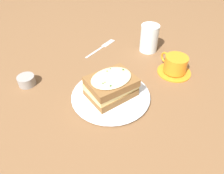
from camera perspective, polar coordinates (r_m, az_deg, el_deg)
name	(u,v)px	position (r m, az deg, el deg)	size (l,w,h in m)	color
ground_plane	(109,94)	(0.74, -0.91, -1.76)	(2.40, 2.40, 0.00)	brown
dinner_plate	(112,95)	(0.73, 0.00, -2.17)	(0.26, 0.26, 0.01)	white
sandwich	(112,86)	(0.70, -0.04, 0.31)	(0.17, 0.14, 0.08)	brown
teacup_with_saucer	(175,65)	(0.85, 16.14, 5.42)	(0.13, 0.14, 0.07)	orange
water_glass	(149,38)	(0.95, 9.69, 12.46)	(0.08, 0.08, 0.12)	silver
fork	(104,46)	(1.00, -2.22, 10.64)	(0.17, 0.10, 0.00)	silver
condiment_pot	(26,80)	(0.83, -21.44, 1.60)	(0.06, 0.06, 0.03)	gray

